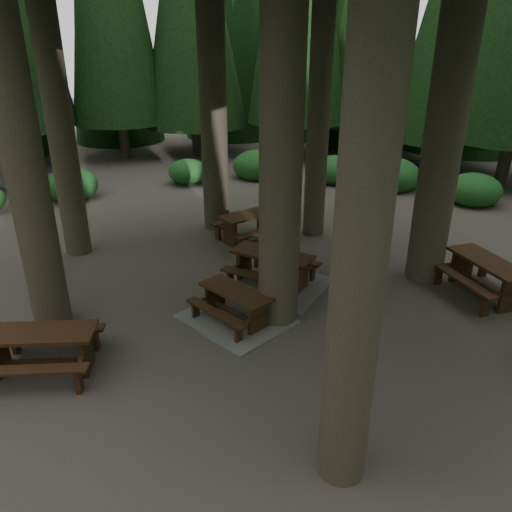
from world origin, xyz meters
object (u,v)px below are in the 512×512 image
Objects in this scene: picnic_table_d at (487,272)px; picnic_table_b at (252,222)px; picnic_table_a at (236,311)px; picnic_table_e at (42,345)px; picnic_table_c at (272,274)px.

picnic_table_b is at bearing -140.42° from picnic_table_d.
picnic_table_e is (-1.50, -3.54, 0.31)m from picnic_table_a.
picnic_table_d reaches higher than picnic_table_c.
picnic_table_c is 1.10× the size of picnic_table_d.
picnic_table_a is 1.01× the size of picnic_table_b.
picnic_table_b is at bearing 56.05° from picnic_table_e.
picnic_table_b is (-2.73, 3.76, 0.33)m from picnic_table_a.
picnic_table_a is at bearing -96.84° from picnic_table_d.
picnic_table_b reaches higher than picnic_table_a.
picnic_table_e is (1.23, -7.30, -0.02)m from picnic_table_b.
picnic_table_a is 3.86m from picnic_table_e.
picnic_table_d is (4.16, 2.82, 0.28)m from picnic_table_c.
picnic_table_d is (6.45, 0.87, 0.02)m from picnic_table_b.
picnic_table_c is at bearing -116.95° from picnic_table_b.
picnic_table_b is at bearing 131.08° from picnic_table_a.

